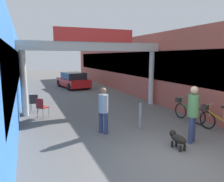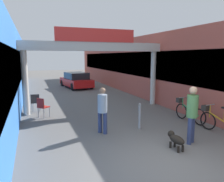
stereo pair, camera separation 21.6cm
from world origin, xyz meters
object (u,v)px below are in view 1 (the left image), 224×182
cafe_chair_black_farther (34,102)px  bicycle_orange_nearest (217,120)px  bollard_post_metal (140,116)px  cafe_chair_red_nearer (41,106)px  pedestrian_companion (103,108)px  parked_car_red (73,80)px  dog_on_leash (177,138)px  bicycle_green_second (187,110)px  pedestrian_with_dog (193,110)px

cafe_chair_black_farther → bicycle_orange_nearest: bearing=-41.9°
bollard_post_metal → cafe_chair_red_nearer: (-3.34, 2.84, 0.04)m
pedestrian_companion → cafe_chair_red_nearer: pedestrian_companion is taller
cafe_chair_black_farther → parked_car_red: (3.52, 7.69, 0.10)m
cafe_chair_red_nearer → cafe_chair_black_farther: bearing=102.4°
dog_on_leash → bicycle_green_second: (2.23, 2.18, 0.13)m
pedestrian_companion → cafe_chair_red_nearer: bearing=124.0°
bicycle_orange_nearest → cafe_chair_black_farther: bicycle_orange_nearest is taller
pedestrian_with_dog → pedestrian_companion: (-2.32, 1.82, -0.11)m
pedestrian_companion → dog_on_leash: (1.59, -2.03, -0.63)m
pedestrian_companion → bicycle_green_second: bearing=2.2°
dog_on_leash → cafe_chair_black_farther: bearing=121.9°
pedestrian_with_dog → dog_on_leash: bearing=-163.8°
pedestrian_with_dog → dog_on_leash: 1.06m
pedestrian_with_dog → pedestrian_companion: bearing=141.9°
bollard_post_metal → cafe_chair_red_nearer: 4.39m
pedestrian_with_dog → bicycle_orange_nearest: pedestrian_with_dog is taller
bicycle_green_second → dog_on_leash: bearing=-135.7°
pedestrian_with_dog → bollard_post_metal: (-0.87, 1.79, -0.54)m
bicycle_green_second → cafe_chair_black_farther: (-5.98, 3.84, 0.10)m
pedestrian_companion → dog_on_leash: bearing=-51.9°
parked_car_red → pedestrian_companion: bearing=-96.7°
parked_car_red → bicycle_green_second: bearing=-78.0°
dog_on_leash → bicycle_orange_nearest: 2.35m
cafe_chair_black_farther → parked_car_red: size_ratio=0.21×
pedestrian_companion → bollard_post_metal: (1.45, -0.03, -0.43)m
bicycle_green_second → parked_car_red: size_ratio=0.40×
pedestrian_companion → bollard_post_metal: pedestrian_companion is taller
cafe_chair_black_farther → parked_car_red: parked_car_red is taller
bicycle_orange_nearest → bicycle_green_second: same height
cafe_chair_black_farther → cafe_chair_red_nearer: bearing=-77.6°
bicycle_green_second → cafe_chair_red_nearer: 6.31m
pedestrian_with_dog → pedestrian_companion: size_ratio=1.10×
bollard_post_metal → pedestrian_with_dog: bearing=-64.2°
bicycle_orange_nearest → cafe_chair_black_farther: (-6.00, 5.38, 0.10)m
pedestrian_companion → bicycle_orange_nearest: pedestrian_companion is taller
pedestrian_with_dog → bicycle_orange_nearest: size_ratio=1.07×
bollard_post_metal → parked_car_red: size_ratio=0.23×
dog_on_leash → cafe_chair_red_nearer: (-3.48, 4.84, 0.23)m
bicycle_orange_nearest → cafe_chair_black_farther: 8.06m
bicycle_orange_nearest → cafe_chair_red_nearer: size_ratio=1.89×
dog_on_leash → bicycle_green_second: bicycle_green_second is taller
pedestrian_companion → cafe_chair_black_farther: bearing=118.3°
bollard_post_metal → cafe_chair_black_farther: bearing=131.9°
bollard_post_metal → cafe_chair_black_farther: size_ratio=1.11×
dog_on_leash → cafe_chair_red_nearer: 5.97m
bicycle_orange_nearest → cafe_chair_red_nearer: 7.11m
pedestrian_with_dog → cafe_chair_red_nearer: pedestrian_with_dog is taller
bicycle_green_second → parked_car_red: parked_car_red is taller
bollard_post_metal → dog_on_leash: bearing=-86.0°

